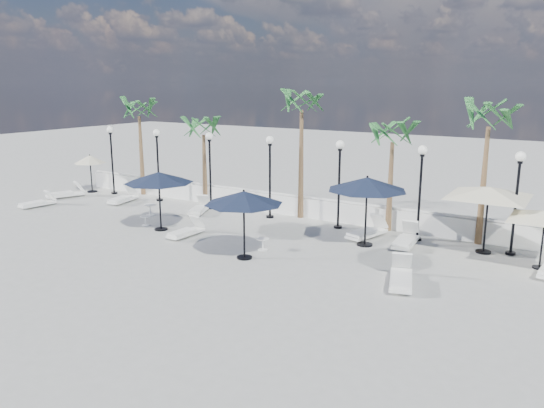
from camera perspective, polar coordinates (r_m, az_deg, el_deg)
The scene contains 30 objects.
ground at distance 20.00m, azimuth -10.12°, elevation -5.40°, with size 100.00×100.00×0.00m, color #969691.
balustrade at distance 25.73m, azimuth 0.95°, elevation 0.01°, with size 26.00×0.30×1.01m.
lamppost_0 at distance 31.28m, azimuth -16.89°, elevation 5.54°, with size 0.36×0.36×3.84m.
lamppost_1 at distance 28.78m, azimuth -12.21°, elevation 5.20°, with size 0.36×0.36×3.84m.
lamppost_2 at distance 26.50m, azimuth -6.70°, elevation 4.76°, with size 0.36×0.36×3.84m.
lamppost_3 at distance 24.51m, azimuth -0.23°, elevation 4.18°, with size 0.36×0.36×3.84m.
lamppost_4 at distance 22.88m, azimuth 7.26°, elevation 3.45°, with size 0.36×0.36×3.84m.
lamppost_5 at distance 21.70m, azimuth 15.71°, elevation 2.55°, with size 0.36×0.36×3.84m.
lamppost_6 at distance 21.05m, azimuth 24.88°, elevation 1.51°, with size 0.36×0.36×3.84m.
palm_0 at distance 30.55m, azimuth -14.11°, elevation 9.39°, with size 2.60×2.60×5.50m.
palm_1 at distance 27.59m, azimuth -7.38°, elevation 7.70°, with size 2.60×2.60×4.70m.
palm_2 at distance 24.34m, azimuth 3.22°, elevation 10.31°, with size 2.60×2.60×6.10m.
palm_3 at distance 22.70m, azimuth 12.84°, elevation 6.87°, with size 2.60×2.60×4.90m.
palm_4 at distance 21.74m, azimuth 22.29°, elevation 8.04°, with size 2.60×2.60×5.70m.
lounger_0 at distance 31.44m, azimuth -21.33°, elevation 1.09°, with size 1.37×2.09×0.75m.
lounger_1 at distance 29.66m, azimuth -23.91°, elevation 0.15°, with size 0.85×1.87×0.68m.
lounger_2 at distance 29.17m, azimuth -15.69°, elevation 0.64°, with size 1.01×2.07×0.75m.
lounger_3 at distance 26.08m, azimuth -7.81°, elevation -0.46°, with size 1.26×1.96×0.70m.
lounger_4 at distance 22.23m, azimuth -9.22°, elevation -2.89°, with size 0.66×1.82×0.67m.
lounger_5 at distance 21.33m, azimuth 14.22°, elevation -3.70°, with size 0.86×2.13×0.78m.
lounger_6 at distance 17.27m, azimuth 13.71°, elevation -7.65°, with size 1.24×2.16×0.77m.
lounger_7 at distance 22.10m, azimuth 10.20°, elevation -2.92°, with size 1.18×2.20×0.79m.
side_table_0 at distance 24.23m, azimuth -13.46°, elevation -1.66°, with size 0.45×0.45×0.44m.
side_table_1 at distance 26.00m, azimuth -12.99°, elevation -0.50°, with size 0.56×0.56×0.54m.
side_table_2 at distance 20.15m, azimuth -0.99°, elevation -4.23°, with size 0.47×0.47×0.46m.
parasol_navy_left at distance 22.95m, azimuth -12.10°, elevation 2.77°, with size 2.94×2.94×2.60m.
parasol_navy_mid at distance 18.75m, azimuth -3.06°, elevation 0.64°, with size 2.84×2.84×2.55m.
parasol_navy_right at distance 20.54m, azimuth 10.20°, elevation 2.11°, with size 3.09×3.09×2.77m.
parasol_cream_sq_a at distance 20.87m, azimuth 22.33°, elevation 1.69°, with size 5.51×5.51×2.71m.
parasol_cream_small at distance 32.30m, azimuth -19.00°, elevation 4.52°, with size 1.79×1.79×2.20m.
Camera 1 is at (12.75, -14.09, 6.23)m, focal length 35.00 mm.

